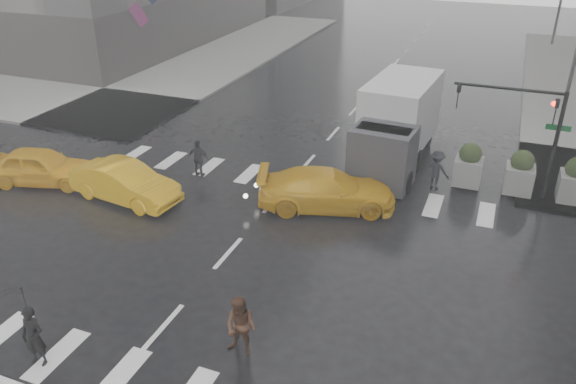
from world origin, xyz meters
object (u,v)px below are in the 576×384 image
at_px(taxi_front, 41,166).
at_px(box_truck, 396,123).
at_px(traffic_signal_pole, 531,122).
at_px(taxi_mid, 125,183).
at_px(pedestrian_brown, 241,327).

height_order(taxi_front, box_truck, box_truck).
xyz_separation_m(taxi_front, box_truck, (13.42, 7.41, 1.19)).
distance_m(traffic_signal_pole, box_truck, 5.69).
height_order(traffic_signal_pole, taxi_mid, traffic_signal_pole).
relative_size(taxi_front, box_truck, 0.65).
relative_size(pedestrian_brown, taxi_front, 0.39).
bearing_deg(taxi_mid, traffic_signal_pole, -60.41).
height_order(pedestrian_brown, taxi_front, pedestrian_brown).
height_order(traffic_signal_pole, taxi_front, traffic_signal_pole).
distance_m(taxi_front, taxi_mid, 4.24).
relative_size(pedestrian_brown, taxi_mid, 0.38).
xyz_separation_m(taxi_front, taxi_mid, (4.24, 0.00, -0.01)).
bearing_deg(taxi_front, box_truck, -77.12).
bearing_deg(pedestrian_brown, box_truck, 89.56).
bearing_deg(box_truck, taxi_front, -146.66).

